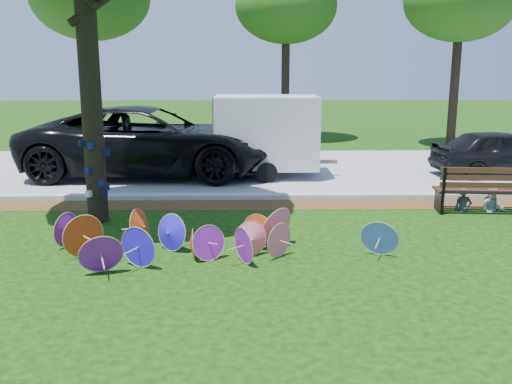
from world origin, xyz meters
The scene contains 12 objects.
ground centered at (0.00, 0.00, 0.00)m, with size 90.00×90.00×0.00m, color black.
mulch_strip centered at (0.00, 4.50, 0.01)m, with size 90.00×1.00×0.01m, color #472D16.
curb centered at (0.00, 5.20, 0.06)m, with size 90.00×0.30×0.12m, color #B7B5AD.
street centered at (0.00, 9.35, 0.01)m, with size 90.00×8.00×0.01m, color gray.
parasol_pile centered at (-0.61, 0.79, 0.36)m, with size 6.34×2.14×0.83m.
black_van centered at (-2.67, 8.40, 1.06)m, with size 3.51×7.61×2.12m, color black.
dark_pickup centered at (8.14, 8.20, 0.71)m, with size 1.68×4.17×1.42m, color black.
cargo_trailer centered at (0.91, 8.16, 1.37)m, with size 3.06×1.94×2.74m, color silver.
park_bench centered at (5.75, 3.81, 0.55)m, with size 2.10×0.80×1.10m, color black, non-canonical shape.
person_left centered at (5.40, 3.86, 0.54)m, with size 0.40×0.26×1.09m, color #353C48.
person_right centered at (6.10, 3.86, 0.59)m, with size 0.58×0.45×1.19m, color silver.
bg_trees centered at (1.77, 14.59, 5.77)m, with size 18.52×7.89×7.40m.
Camera 1 is at (0.32, -9.03, 3.40)m, focal length 40.00 mm.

